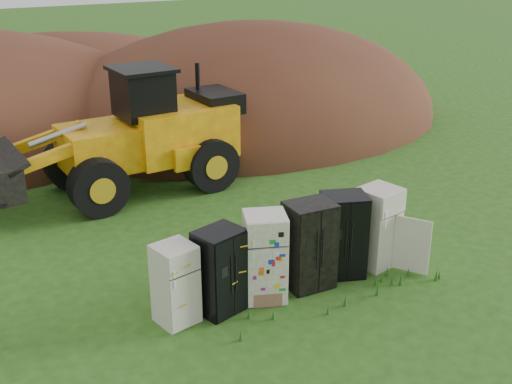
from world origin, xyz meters
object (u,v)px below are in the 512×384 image
at_px(fridge_sticker, 265,257).
at_px(fridge_dark_mid, 309,245).
at_px(wheel_loader, 116,134).
at_px(fridge_open_door, 377,227).
at_px(fridge_black_right, 343,235).
at_px(fridge_black_side, 220,271).
at_px(fridge_leftmost, 175,284).

distance_m(fridge_sticker, fridge_dark_mid, 1.02).
relative_size(fridge_dark_mid, wheel_loader, 0.26).
xyz_separation_m(fridge_sticker, fridge_dark_mid, (1.02, -0.01, 0.01)).
bearing_deg(fridge_open_door, fridge_black_right, 166.95).
distance_m(fridge_black_side, fridge_dark_mid, 1.98).
xyz_separation_m(fridge_dark_mid, fridge_open_door, (1.79, 0.06, -0.02)).
relative_size(fridge_sticker, wheel_loader, 0.25).
bearing_deg(fridge_dark_mid, fridge_black_side, -178.24).
xyz_separation_m(fridge_leftmost, fridge_black_side, (0.88, -0.05, 0.06)).
distance_m(fridge_open_door, wheel_loader, 7.64).
height_order(fridge_leftmost, fridge_black_side, fridge_black_side).
bearing_deg(fridge_sticker, fridge_leftmost, -161.14).
xyz_separation_m(fridge_black_side, fridge_sticker, (0.96, -0.02, 0.06)).
bearing_deg(fridge_black_side, fridge_sticker, -17.39).
bearing_deg(wheel_loader, fridge_black_right, -71.55).
xyz_separation_m(fridge_black_right, fridge_open_door, (0.89, -0.01, -0.01)).
xyz_separation_m(fridge_leftmost, fridge_open_door, (4.65, -0.02, 0.11)).
xyz_separation_m(fridge_sticker, fridge_black_right, (1.91, 0.06, -0.00)).
relative_size(fridge_leftmost, fridge_black_side, 0.93).
xyz_separation_m(fridge_leftmost, wheel_loader, (1.08, 6.69, 0.94)).
xyz_separation_m(fridge_sticker, wheel_loader, (-0.77, 6.75, 0.82)).
relative_size(fridge_black_side, wheel_loader, 0.24).
height_order(fridge_sticker, fridge_black_right, fridge_sticker).
relative_size(fridge_black_side, fridge_sticker, 0.93).
distance_m(fridge_leftmost, fridge_dark_mid, 2.87).
bearing_deg(fridge_dark_mid, wheel_loader, 107.33).
relative_size(fridge_black_side, fridge_black_right, 0.93).
height_order(fridge_black_right, wheel_loader, wheel_loader).
distance_m(fridge_sticker, fridge_open_door, 2.80).
height_order(fridge_black_side, fridge_black_right, fridge_black_right).
height_order(fridge_open_door, wheel_loader, wheel_loader).
xyz_separation_m(fridge_sticker, fridge_open_door, (2.80, 0.05, -0.01)).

